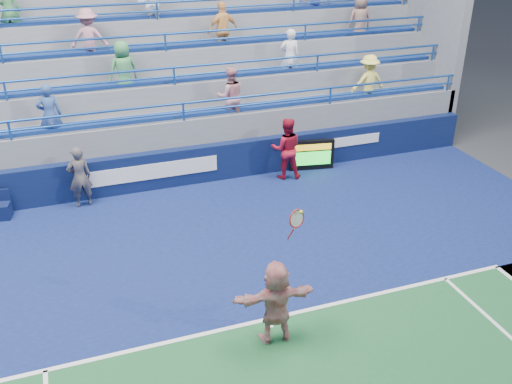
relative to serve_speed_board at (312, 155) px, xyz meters
name	(u,v)px	position (x,y,z in m)	size (l,w,h in m)	color
ground	(267,320)	(-3.74, -6.21, -0.47)	(120.00, 120.00, 0.00)	#333538
sponsor_wall	(188,166)	(-3.73, 0.29, 0.08)	(18.00, 0.32, 1.10)	#0A183B
bleacher_stand	(160,95)	(-3.74, 4.06, 1.07)	(18.00, 5.60, 6.13)	slate
serve_speed_board	(312,155)	(0.00, 0.00, 0.00)	(1.37, 0.38, 0.94)	black
judge_chair	(2,210)	(-8.74, -0.14, -0.24)	(0.49, 0.49, 0.74)	#0D163E
tennis_player	(276,302)	(-3.78, -6.74, 0.36)	(1.58, 0.61, 2.67)	white
line_judge	(80,177)	(-6.73, -0.12, 0.37)	(0.62, 0.41, 1.69)	#141A37
ball_girl	(286,149)	(-0.94, -0.26, 0.44)	(0.89, 0.69, 1.83)	maroon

